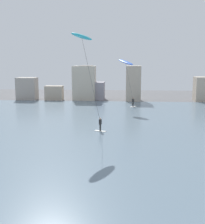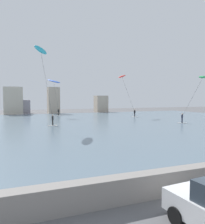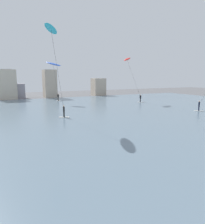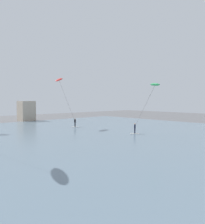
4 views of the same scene
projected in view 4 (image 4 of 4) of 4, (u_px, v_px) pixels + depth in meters
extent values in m
cube|color=#B7A893|center=(26.00, 111.00, 59.01)|extent=(3.47, 3.53, 5.00)
cube|color=silver|center=(135.00, 134.00, 36.08)|extent=(1.27, 1.33, 0.06)
cylinder|color=#191E33|center=(135.00, 131.00, 36.06)|extent=(0.20, 0.20, 0.78)
cube|color=#191E33|center=(135.00, 126.00, 36.02)|extent=(0.40, 0.39, 0.60)
sphere|color=tan|center=(135.00, 124.00, 36.00)|extent=(0.20, 0.20, 0.20)
cylinder|color=#333333|center=(145.00, 106.00, 35.67)|extent=(1.94, 2.31, 6.30)
ellipsoid|color=green|center=(155.00, 85.00, 35.31)|extent=(2.87, 3.30, 0.63)
cube|color=silver|center=(75.00, 127.00, 44.90)|extent=(1.07, 1.44, 0.06)
cylinder|color=black|center=(75.00, 125.00, 44.88)|extent=(0.20, 0.20, 0.78)
cube|color=black|center=(75.00, 121.00, 44.84)|extent=(0.40, 0.36, 0.60)
sphere|color=#9E7051|center=(75.00, 119.00, 44.82)|extent=(0.20, 0.20, 0.20)
cylinder|color=#333333|center=(67.00, 101.00, 44.76)|extent=(2.08, 2.27, 7.82)
ellipsoid|color=red|center=(59.00, 80.00, 44.66)|extent=(3.22, 3.00, 1.29)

